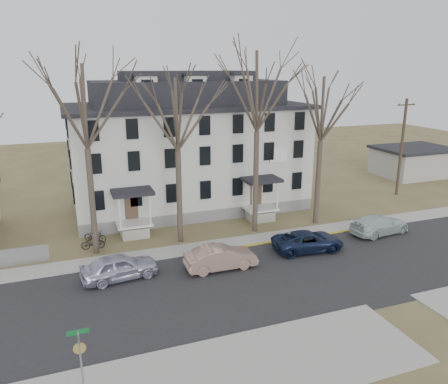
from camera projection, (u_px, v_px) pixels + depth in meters
name	position (u px, v px, depth m)	size (l,w,h in m)	color
ground	(309.00, 291.00, 25.07)	(120.00, 120.00, 0.00)	brown
main_road	(292.00, 276.00, 26.87)	(120.00, 10.00, 0.04)	#27272A
far_sidewalk	(252.00, 241.00, 32.27)	(120.00, 2.00, 0.08)	#A09F97
near_sidewalk_left	(203.00, 381.00, 17.88)	(20.00, 5.00, 0.08)	#A09F97
yellow_curb	(317.00, 236.00, 33.14)	(14.00, 0.25, 0.06)	gold
boarding_house	(188.00, 148.00, 39.07)	(20.80, 12.36, 12.05)	slate
distant_building	(413.00, 161.00, 51.34)	(8.50, 6.50, 3.35)	#A09F97
tree_far_left	(83.00, 101.00, 27.33)	(8.40, 8.40, 13.72)	#473B31
tree_mid_left	(177.00, 109.00, 29.55)	(7.80, 7.80, 12.74)	#473B31
tree_center	(258.00, 86.00, 31.16)	(9.00, 9.00, 14.70)	#473B31
tree_mid_right	(323.00, 104.00, 33.41)	(7.80, 7.80, 12.74)	#473B31
utility_pole_far	(402.00, 146.00, 42.52)	(2.00, 0.28, 9.50)	#3D3023
car_silver	(119.00, 267.00, 26.22)	(1.85, 4.59, 1.56)	#B3B6CE
car_tan	(221.00, 258.00, 27.55)	(1.60, 4.59, 1.51)	#9E796A
car_navy	(308.00, 242.00, 30.33)	(2.29, 4.96, 1.38)	#141F3C
car_white	(379.00, 225.00, 33.40)	(2.01, 4.95, 1.44)	silver
bicycle_left	(95.00, 236.00, 31.88)	(0.60, 1.73, 0.91)	black
bicycle_right	(93.00, 243.00, 30.57)	(0.46, 1.61, 0.97)	black
street_sign	(80.00, 353.00, 16.65)	(0.82, 0.82, 2.89)	gray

